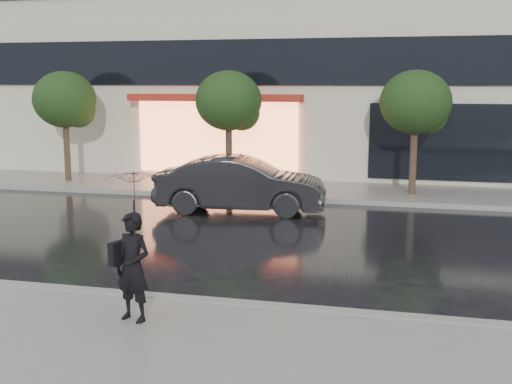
% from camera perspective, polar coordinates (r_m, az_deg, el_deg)
% --- Properties ---
extents(ground, '(120.00, 120.00, 0.00)m').
position_cam_1_polar(ground, '(11.52, -1.69, -8.63)').
color(ground, black).
rests_on(ground, ground).
extents(sidewalk_near, '(60.00, 4.50, 0.12)m').
position_cam_1_polar(sidewalk_near, '(8.62, -7.57, -14.86)').
color(sidewalk_near, slate).
rests_on(sidewalk_near, ground).
extents(sidewalk_far, '(60.00, 3.50, 0.12)m').
position_cam_1_polar(sidewalk_far, '(21.29, 5.57, 0.11)').
color(sidewalk_far, slate).
rests_on(sidewalk_far, ground).
extents(curb_near, '(60.00, 0.25, 0.14)m').
position_cam_1_polar(curb_near, '(10.59, -3.13, -9.93)').
color(curb_near, gray).
rests_on(curb_near, ground).
extents(curb_far, '(60.00, 0.25, 0.14)m').
position_cam_1_polar(curb_far, '(19.58, 4.85, -0.70)').
color(curb_far, gray).
rests_on(curb_far, ground).
extents(tree_far_west, '(2.20, 2.20, 3.99)m').
position_cam_1_polar(tree_far_west, '(23.73, -16.49, 7.71)').
color(tree_far_west, '#33261C').
rests_on(tree_far_west, ground).
extents(tree_mid_west, '(2.20, 2.20, 3.99)m').
position_cam_1_polar(tree_mid_west, '(21.38, -2.28, 7.91)').
color(tree_mid_west, '#33261C').
rests_on(tree_mid_west, ground).
extents(tree_mid_east, '(2.20, 2.20, 3.99)m').
position_cam_1_polar(tree_mid_east, '(20.58, 14.16, 7.54)').
color(tree_mid_east, '#33261C').
rests_on(tree_mid_east, ground).
extents(parked_car, '(4.87, 2.10, 1.56)m').
position_cam_1_polar(parked_car, '(17.97, -1.36, 0.67)').
color(parked_car, black).
rests_on(parked_car, ground).
extents(pedestrian_with_umbrella, '(1.08, 1.09, 2.27)m').
position_cam_1_polar(pedestrian_with_umbrella, '(9.51, -10.87, -2.88)').
color(pedestrian_with_umbrella, black).
rests_on(pedestrian_with_umbrella, sidewalk_near).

